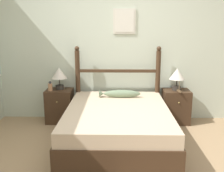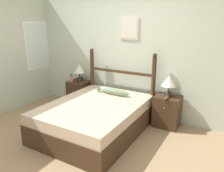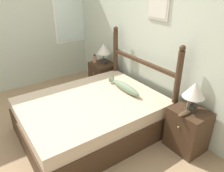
{
  "view_description": "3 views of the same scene",
  "coord_description": "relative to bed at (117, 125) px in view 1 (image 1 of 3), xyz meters",
  "views": [
    {
      "loc": [
        0.04,
        -2.97,
        1.69
      ],
      "look_at": [
        -0.04,
        1.01,
        0.77
      ],
      "focal_mm": 42.0,
      "sensor_mm": 36.0,
      "label": 1
    },
    {
      "loc": [
        2.07,
        -2.28,
        1.91
      ],
      "look_at": [
        0.1,
        1.11,
        0.73
      ],
      "focal_mm": 35.0,
      "sensor_mm": 36.0,
      "label": 2
    },
    {
      "loc": [
        2.4,
        -0.66,
        2.08
      ],
      "look_at": [
        0.11,
        0.94,
        0.69
      ],
      "focal_mm": 35.0,
      "sensor_mm": 36.0,
      "label": 3
    }
  ],
  "objects": [
    {
      "name": "wall_back",
      "position": [
        -0.05,
        1.11,
        1.01
      ],
      "size": [
        6.4,
        0.08,
        2.55
      ],
      "color": "beige",
      "rests_on": "ground_plane"
    },
    {
      "name": "bottle",
      "position": [
        -1.16,
        0.76,
        0.4
      ],
      "size": [
        0.07,
        0.07,
        0.17
      ],
      "color": "tan",
      "rests_on": "nightstand_left"
    },
    {
      "name": "table_lamp_left",
      "position": [
        -1.02,
        0.88,
        0.59
      ],
      "size": [
        0.27,
        0.27,
        0.38
      ],
      "color": "#2D2823",
      "rests_on": "nightstand_left"
    },
    {
      "name": "fish_pillow",
      "position": [
        0.04,
        0.56,
        0.33
      ],
      "size": [
        0.68,
        0.11,
        0.13
      ],
      "color": "gray",
      "rests_on": "bed"
    },
    {
      "name": "nightstand_left",
      "position": [
        -1.03,
        0.85,
        0.03
      ],
      "size": [
        0.46,
        0.42,
        0.59
      ],
      "color": "#3D2819",
      "rests_on": "ground_plane"
    },
    {
      "name": "headboard",
      "position": [
        0.0,
        0.93,
        0.45
      ],
      "size": [
        1.5,
        0.08,
        1.34
      ],
      "color": "#3D2819",
      "rests_on": "ground_plane"
    },
    {
      "name": "bed",
      "position": [
        0.0,
        0.0,
        0.0
      ],
      "size": [
        1.5,
        1.95,
        0.53
      ],
      "color": "#3D2819",
      "rests_on": "ground_plane"
    },
    {
      "name": "table_lamp_right",
      "position": [
        1.02,
        0.85,
        0.59
      ],
      "size": [
        0.27,
        0.27,
        0.38
      ],
      "color": "#2D2823",
      "rests_on": "nightstand_right"
    },
    {
      "name": "model_boat",
      "position": [
        1.04,
        0.72,
        0.35
      ],
      "size": [
        0.07,
        0.25,
        0.18
      ],
      "color": "#4C3823",
      "rests_on": "nightstand_right"
    },
    {
      "name": "ground_plane",
      "position": [
        -0.05,
        -0.62,
        -0.26
      ],
      "size": [
        16.0,
        16.0,
        0.0
      ],
      "primitive_type": "plane",
      "color": "#9E7F5B"
    },
    {
      "name": "nightstand_right",
      "position": [
        1.03,
        0.85,
        0.03
      ],
      "size": [
        0.46,
        0.42,
        0.59
      ],
      "color": "#3D2819",
      "rests_on": "ground_plane"
    }
  ]
}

